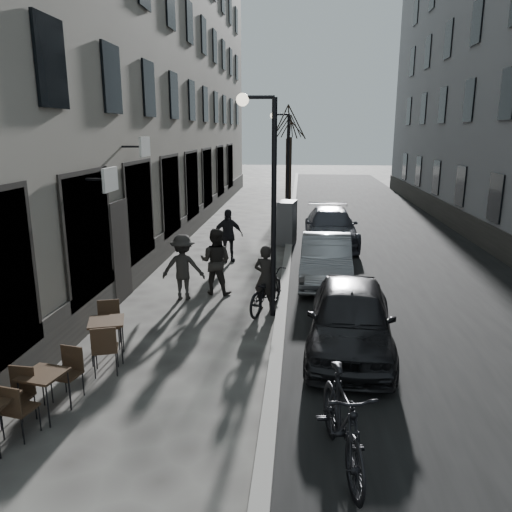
% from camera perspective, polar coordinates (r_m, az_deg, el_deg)
% --- Properties ---
extents(ground, '(120.00, 120.00, 0.00)m').
position_cam_1_polar(ground, '(6.80, -1.19, -25.06)').
color(ground, '#393634').
rests_on(ground, ground).
extents(road, '(7.30, 60.00, 0.00)m').
position_cam_1_polar(road, '(21.91, 13.54, 2.44)').
color(road, black).
rests_on(road, ground).
extents(kerb, '(0.25, 60.00, 0.12)m').
position_cam_1_polar(kerb, '(21.66, 3.95, 2.82)').
color(kerb, gray).
rests_on(kerb, ground).
extents(building_left, '(4.00, 35.00, 16.00)m').
position_cam_1_polar(building_left, '(23.02, -12.66, 23.08)').
color(building_left, gray).
rests_on(building_left, ground).
extents(streetlamp_near, '(0.90, 0.28, 5.09)m').
position_cam_1_polar(streetlamp_near, '(11.32, 1.19, 8.36)').
color(streetlamp_near, black).
rests_on(streetlamp_near, ground).
extents(streetlamp_far, '(0.90, 0.28, 5.09)m').
position_cam_1_polar(streetlamp_far, '(23.28, 3.26, 11.32)').
color(streetlamp_far, black).
rests_on(streetlamp_far, ground).
extents(tree_near, '(2.40, 2.40, 5.70)m').
position_cam_1_polar(tree_near, '(26.25, 3.70, 14.91)').
color(tree_near, black).
rests_on(tree_near, ground).
extents(tree_far, '(2.40, 2.40, 5.70)m').
position_cam_1_polar(tree_far, '(32.25, 3.99, 14.76)').
color(tree_far, black).
rests_on(tree_far, ground).
extents(bistro_set_b, '(0.70, 1.51, 0.86)m').
position_cam_1_polar(bistro_set_b, '(8.54, -23.01, -13.93)').
color(bistro_set_b, black).
rests_on(bistro_set_b, ground).
extents(bistro_set_c, '(0.91, 1.65, 0.94)m').
position_cam_1_polar(bistro_set_c, '(10.08, -16.64, -8.72)').
color(bistro_set_c, black).
rests_on(bistro_set_c, ground).
extents(utility_cabinet, '(0.78, 1.19, 1.67)m').
position_cam_1_polar(utility_cabinet, '(19.41, 3.55, 3.83)').
color(utility_cabinet, '#59595B').
rests_on(utility_cabinet, ground).
extents(bicycle, '(1.23, 2.02, 1.00)m').
position_cam_1_polar(bicycle, '(12.22, 1.11, -3.97)').
color(bicycle, black).
rests_on(bicycle, ground).
extents(cyclist_rider, '(0.69, 0.56, 1.64)m').
position_cam_1_polar(cyclist_rider, '(12.12, 1.12, -2.54)').
color(cyclist_rider, black).
rests_on(cyclist_rider, ground).
extents(pedestrian_near, '(0.97, 0.81, 1.80)m').
position_cam_1_polar(pedestrian_near, '(13.40, -4.65, -0.61)').
color(pedestrian_near, black).
rests_on(pedestrian_near, ground).
extents(pedestrian_mid, '(1.14, 0.70, 1.72)m').
position_cam_1_polar(pedestrian_mid, '(13.05, -8.33, -1.30)').
color(pedestrian_mid, '#2A2825').
rests_on(pedestrian_mid, ground).
extents(pedestrian_far, '(1.13, 0.76, 1.78)m').
position_cam_1_polar(pedestrian_far, '(16.75, -3.26, 2.37)').
color(pedestrian_far, black).
rests_on(pedestrian_far, ground).
extents(car_near, '(2.01, 4.23, 1.40)m').
position_cam_1_polar(car_near, '(10.14, 10.76, -6.91)').
color(car_near, black).
rests_on(car_near, ground).
extents(car_mid, '(1.58, 4.11, 1.34)m').
position_cam_1_polar(car_mid, '(14.65, 8.00, -0.35)').
color(car_mid, gray).
rests_on(car_mid, ground).
extents(car_far, '(1.98, 4.77, 1.38)m').
position_cam_1_polar(car_far, '(19.45, 8.53, 3.29)').
color(car_far, '#3A3C45').
rests_on(car_far, ground).
extents(moped, '(0.95, 2.20, 1.28)m').
position_cam_1_polar(moped, '(6.89, 9.83, -18.16)').
color(moped, black).
rests_on(moped, ground).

